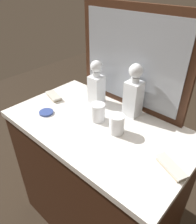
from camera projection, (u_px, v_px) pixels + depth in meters
ground_plane at (98, 218)px, 1.69m from camera, size 6.00×6.00×0.00m
dresser at (98, 179)px, 1.44m from camera, size 1.04×0.60×0.92m
dresser_mirror at (132, 60)px, 1.20m from camera, size 0.71×0.03×0.58m
crystal_decanter_far_left at (96, 86)px, 1.33m from camera, size 0.08×0.08×0.28m
crystal_decanter_far_right at (133, 95)px, 1.20m from camera, size 0.09×0.09×0.31m
crystal_tumbler_far_left at (98, 113)px, 1.19m from camera, size 0.08×0.08×0.10m
crystal_tumbler_right at (117, 125)px, 1.10m from camera, size 0.08×0.08×0.10m
silver_brush_right at (171, 167)px, 0.91m from camera, size 0.16×0.11×0.02m
silver_brush_far_right at (53, 96)px, 1.42m from camera, size 0.15×0.09×0.02m
porcelain_dish at (46, 112)px, 1.27m from camera, size 0.08×0.08×0.01m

